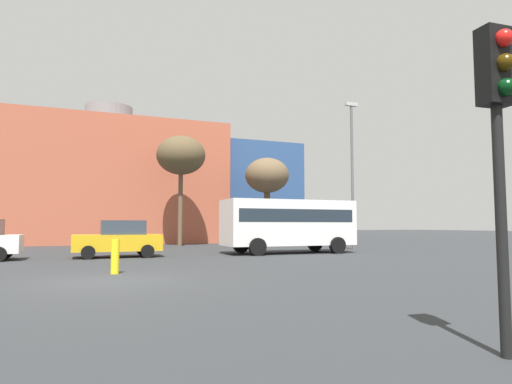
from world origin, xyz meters
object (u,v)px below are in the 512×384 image
Objects in this scene: parked_car_2 at (119,239)px; bare_tree_1 at (267,177)px; traffic_light_near_right at (498,111)px; street_lamp at (352,166)px; bare_tree_0 at (181,156)px; white_bus at (288,222)px; bollard_yellow_0 at (115,257)px.

bare_tree_1 is at bearing -139.73° from parked_car_2.
street_lamp is at bearing 153.89° from traffic_light_near_right.
bare_tree_0 is 11.99m from street_lamp.
white_bus is 1.04× the size of bare_tree_1.
street_lamp is at bearing -173.84° from parked_car_2.
street_lamp is at bearing -43.10° from bare_tree_0.
street_lamp reaches higher than traffic_light_near_right.
bare_tree_0 is 0.87× the size of street_lamp.
white_bus is 1.84× the size of traffic_light_near_right.
white_bus is 17.96m from traffic_light_near_right.
traffic_light_near_right is (-5.61, -17.02, 1.10)m from white_bus.
parked_car_2 is 1.03× the size of traffic_light_near_right.
white_bus is 6.32m from street_lamp.
traffic_light_near_right is at bearing -94.26° from bare_tree_0.
bare_tree_0 is 18.40m from bollard_yellow_0.
traffic_light_near_right is at bearing -71.62° from bollard_yellow_0.
white_bus reaches higher than parked_car_2.
white_bus is at bearing 37.04° from bollard_yellow_0.
street_lamp is (5.09, 1.68, 3.36)m from white_bus.
bollard_yellow_0 is 0.12× the size of street_lamp.
bollard_yellow_0 is at bearing 84.98° from parked_car_2.
bare_tree_1 is (11.38, 9.64, 4.30)m from parked_car_2.
street_lamp reaches higher than bare_tree_1.
parked_car_2 is at bearing 84.98° from bollard_yellow_0.
bare_tree_0 is (-3.61, 9.82, 4.68)m from white_bus.
bare_tree_1 is at bearing 54.23° from bollard_yellow_0.
traffic_light_near_right is at bearing -119.77° from street_lamp.
traffic_light_near_right reaches higher than parked_car_2.
bare_tree_1 is (2.99, 9.86, 3.50)m from white_bus.
bare_tree_1 reaches higher than white_bus.
white_bus is at bearing -106.89° from bare_tree_1.
bollard_yellow_0 is (-5.40, -16.61, -5.78)m from bare_tree_0.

